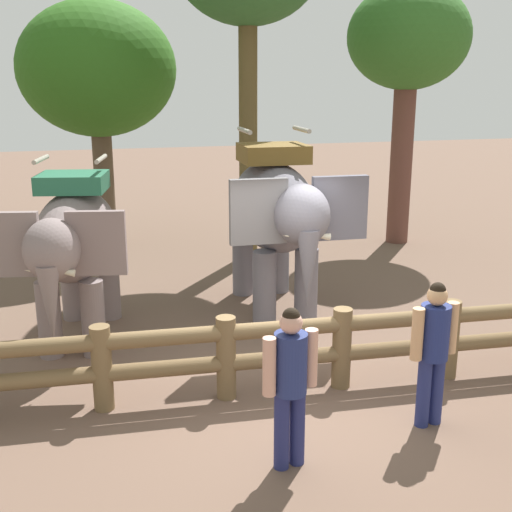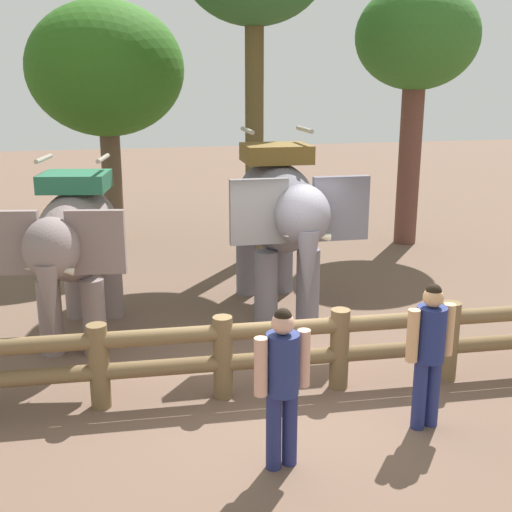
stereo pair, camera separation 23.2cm
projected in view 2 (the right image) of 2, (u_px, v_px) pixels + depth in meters
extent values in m
plane|color=brown|center=(280.00, 389.00, 8.24)|extent=(60.00, 60.00, 0.00)
cylinder|color=brown|center=(99.00, 366.00, 7.67)|extent=(0.24, 0.24, 1.05)
cylinder|color=brown|center=(223.00, 357.00, 7.91)|extent=(0.24, 0.24, 1.05)
cylinder|color=brown|center=(339.00, 349.00, 8.16)|extent=(0.24, 0.24, 1.05)
cylinder|color=brown|center=(449.00, 341.00, 8.40)|extent=(0.24, 0.24, 1.05)
cylinder|color=brown|center=(282.00, 359.00, 8.05)|extent=(7.38, 0.64, 0.20)
cylinder|color=brown|center=(282.00, 329.00, 7.95)|extent=(7.38, 0.64, 0.20)
cylinder|color=gray|center=(94.00, 317.00, 9.18)|extent=(0.33, 0.33, 1.11)
cylinder|color=gray|center=(51.00, 317.00, 9.16)|extent=(0.33, 0.33, 1.11)
cylinder|color=gray|center=(112.00, 284.00, 10.62)|extent=(0.33, 0.33, 1.11)
cylinder|color=gray|center=(75.00, 285.00, 10.60)|extent=(0.33, 0.33, 1.11)
ellipsoid|color=gray|center=(79.00, 233.00, 9.61)|extent=(1.57, 2.66, 1.29)
ellipsoid|color=gray|center=(52.00, 248.00, 8.15)|extent=(0.85, 0.95, 0.79)
cube|color=slate|center=(96.00, 242.00, 8.26)|extent=(0.75, 0.25, 0.83)
cube|color=gray|center=(11.00, 243.00, 8.22)|extent=(0.75, 0.25, 0.83)
cone|color=gray|center=(50.00, 303.00, 8.04)|extent=(0.30, 0.30, 1.01)
cone|color=beige|center=(61.00, 270.00, 8.02)|extent=(0.34, 0.15, 0.14)
cone|color=beige|center=(37.00, 270.00, 8.01)|extent=(0.34, 0.15, 0.14)
cube|color=#256546|center=(75.00, 181.00, 9.41)|extent=(1.08, 1.00, 0.26)
cylinder|color=#A59E8C|center=(103.00, 158.00, 9.34)|extent=(0.21, 0.75, 0.06)
cylinder|color=#A59E8C|center=(44.00, 159.00, 9.30)|extent=(0.21, 0.75, 0.06)
cylinder|color=slate|center=(308.00, 287.00, 10.29)|extent=(0.37, 0.37, 1.24)
cylinder|color=slate|center=(266.00, 289.00, 10.16)|extent=(0.37, 0.37, 1.24)
cylinder|color=slate|center=(283.00, 259.00, 11.87)|extent=(0.37, 0.37, 1.24)
cylinder|color=slate|center=(246.00, 261.00, 11.74)|extent=(0.37, 0.37, 1.24)
ellipsoid|color=slate|center=(276.00, 206.00, 10.71)|extent=(1.33, 2.82, 1.44)
ellipsoid|color=slate|center=(302.00, 215.00, 9.11)|extent=(0.82, 0.95, 0.88)
cube|color=slate|center=(341.00, 208.00, 9.32)|extent=(0.83, 0.15, 0.93)
cube|color=slate|center=(259.00, 212.00, 9.09)|extent=(0.83, 0.15, 0.93)
cone|color=slate|center=(308.00, 270.00, 8.99)|extent=(0.33, 0.33, 1.13)
cone|color=beige|center=(318.00, 236.00, 8.99)|extent=(0.38, 0.12, 0.16)
cone|color=beige|center=(295.00, 237.00, 8.92)|extent=(0.38, 0.12, 0.16)
cube|color=brown|center=(276.00, 153.00, 10.48)|extent=(1.08, 0.96, 0.29)
cylinder|color=#A59E8C|center=(305.00, 130.00, 10.47)|extent=(0.10, 0.84, 0.07)
cylinder|color=#A59E8C|center=(247.00, 130.00, 10.29)|extent=(0.10, 0.84, 0.07)
cylinder|color=navy|center=(290.00, 428.00, 6.55)|extent=(0.16, 0.16, 0.81)
cylinder|color=navy|center=(274.00, 432.00, 6.47)|extent=(0.16, 0.16, 0.81)
cylinder|color=navy|center=(282.00, 364.00, 6.32)|extent=(0.39, 0.39, 0.62)
cylinder|color=#D89D87|center=(304.00, 358.00, 6.41)|extent=(0.13, 0.13, 0.59)
cylinder|color=#D89D87|center=(261.00, 367.00, 6.22)|extent=(0.13, 0.13, 0.59)
sphere|color=#D89D87|center=(283.00, 323.00, 6.21)|extent=(0.23, 0.23, 0.23)
sphere|color=black|center=(283.00, 317.00, 6.19)|extent=(0.18, 0.18, 0.18)
cylinder|color=navy|center=(433.00, 392.00, 7.29)|extent=(0.16, 0.16, 0.81)
cylinder|color=navy|center=(419.00, 395.00, 7.23)|extent=(0.16, 0.16, 0.81)
cylinder|color=navy|center=(431.00, 334.00, 7.07)|extent=(0.38, 0.38, 0.62)
cylinder|color=tan|center=(448.00, 329.00, 7.15)|extent=(0.13, 0.13, 0.59)
cylinder|color=tan|center=(413.00, 336.00, 6.98)|extent=(0.13, 0.13, 0.59)
sphere|color=tan|center=(433.00, 297.00, 6.96)|extent=(0.22, 0.22, 0.22)
sphere|color=black|center=(434.00, 292.00, 6.94)|extent=(0.18, 0.18, 0.18)
cylinder|color=brown|center=(112.00, 179.00, 15.33)|extent=(0.46, 0.46, 3.04)
ellipsoid|color=#2C621A|center=(106.00, 69.00, 14.67)|extent=(3.54, 3.54, 3.01)
cylinder|color=brown|center=(409.00, 160.00, 15.06)|extent=(0.51, 0.51, 3.95)
ellipsoid|color=#306523|center=(417.00, 36.00, 14.34)|extent=(2.73, 2.73, 2.32)
cylinder|color=brown|center=(254.00, 137.00, 13.53)|extent=(0.38, 0.38, 5.25)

